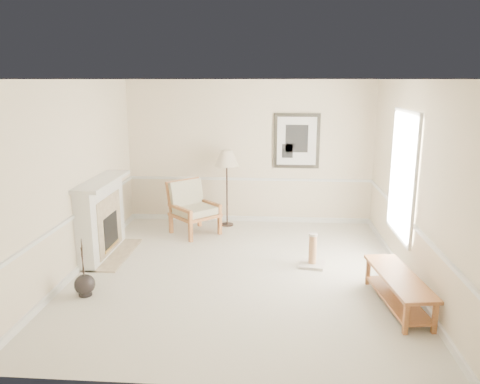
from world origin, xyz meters
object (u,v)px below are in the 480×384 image
Objects in this scene: armchair at (191,205)px; scratching_post at (312,256)px; floor_lamp at (227,160)px; bench at (398,286)px; floor_vase at (85,285)px.

armchair reaches higher than scratching_post.
floor_lamp is 2.82× the size of scratching_post.
armchair is at bearing 145.08° from scratching_post.
bench is at bearing -85.64° from armchair.
bench is 2.84× the size of scratching_post.
scratching_post is (1.57, -2.03, -1.17)m from floor_lamp.
floor_lamp reaches higher than armchair.
bench is at bearing -51.97° from scratching_post.
floor_vase is 3.89m from floor_lamp.
armchair is 1.14m from floor_lamp.
scratching_post reaches higher than bench.
floor_lamp is (1.63, 3.32, 1.19)m from floor_vase.
floor_lamp is (0.64, 0.49, 0.80)m from armchair.
bench is at bearing -0.01° from floor_vase.
armchair is 2.04× the size of scratching_post.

